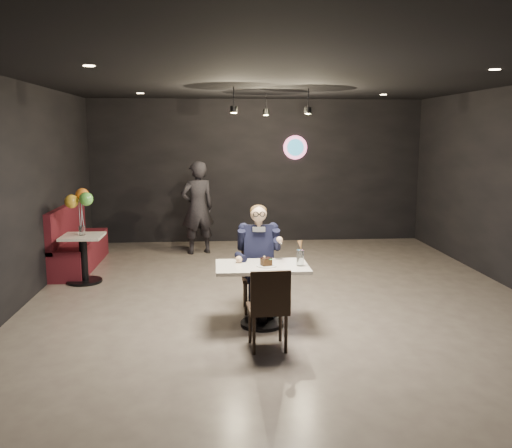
{
  "coord_description": "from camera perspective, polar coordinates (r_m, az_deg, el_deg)",
  "views": [
    {
      "loc": [
        -0.91,
        -6.96,
        2.31
      ],
      "look_at": [
        -0.38,
        -0.1,
        1.15
      ],
      "focal_mm": 38.0,
      "sensor_mm": 36.0,
      "label": 1
    }
  ],
  "objects": [
    {
      "name": "chair_far",
      "position": [
        7.07,
        0.24,
        -5.55
      ],
      "size": [
        0.42,
        0.46,
        0.92
      ],
      "primitive_type": "cube",
      "color": "black",
      "rests_on": "floor"
    },
    {
      "name": "cake_slice",
      "position": [
        6.4,
        1.08,
        -4.02
      ],
      "size": [
        0.14,
        0.13,
        0.08
      ],
      "primitive_type": "cube",
      "rotation": [
        0.0,
        0.0,
        0.35
      ],
      "color": "black",
      "rests_on": "dessert_plate"
    },
    {
      "name": "floor",
      "position": [
        7.39,
        2.92,
        -8.62
      ],
      "size": [
        9.0,
        9.0,
        0.0
      ],
      "primitive_type": "plane",
      "color": "gray",
      "rests_on": "ground"
    },
    {
      "name": "dessert_plate",
      "position": [
        6.42,
        1.11,
        -4.4
      ],
      "size": [
        0.24,
        0.24,
        0.01
      ],
      "primitive_type": "cylinder",
      "color": "white",
      "rests_on": "main_table"
    },
    {
      "name": "side_table",
      "position": [
        8.83,
        -17.69,
        -3.47
      ],
      "size": [
        0.61,
        0.61,
        0.76
      ],
      "primitive_type": "cube",
      "color": "white",
      "rests_on": "floor"
    },
    {
      "name": "balloon_vase",
      "position": [
        8.74,
        -17.83,
        -0.65
      ],
      "size": [
        0.1,
        0.1,
        0.15
      ],
      "primitive_type": "cylinder",
      "color": "silver",
      "rests_on": "side_table"
    },
    {
      "name": "wafer_cone",
      "position": [
        6.42,
        4.71,
        -2.28
      ],
      "size": [
        0.07,
        0.07,
        0.12
      ],
      "primitive_type": "cone",
      "rotation": [
        0.0,
        0.0,
        0.26
      ],
      "color": "tan",
      "rests_on": "sundae_glass"
    },
    {
      "name": "pendant_lights",
      "position": [
        9.02,
        1.43,
        13.22
      ],
      "size": [
        1.4,
        1.2,
        0.36
      ],
      "primitive_type": "cube",
      "color": "black",
      "rests_on": "floor"
    },
    {
      "name": "balloon_bunch",
      "position": [
        8.68,
        -17.97,
        1.88
      ],
      "size": [
        0.38,
        0.38,
        0.63
      ],
      "primitive_type": "cube",
      "color": "gold",
      "rests_on": "balloon_vase"
    },
    {
      "name": "mint_leaf",
      "position": [
        6.37,
        1.53,
        -3.72
      ],
      "size": [
        0.06,
        0.04,
        0.01
      ],
      "primitive_type": "ellipsoid",
      "color": "#2D8A3B",
      "rests_on": "cake_slice"
    },
    {
      "name": "chair_near",
      "position": [
        5.88,
        1.23,
        -8.72
      ],
      "size": [
        0.44,
        0.48,
        0.92
      ],
      "primitive_type": "cube",
      "rotation": [
        0.0,
        0.0,
        0.05
      ],
      "color": "black",
      "rests_on": "floor"
    },
    {
      "name": "wall_sign",
      "position": [
        11.56,
        4.15,
        8.04
      ],
      "size": [
        0.5,
        0.06,
        0.5
      ],
      "primitive_type": null,
      "color": "pink",
      "rests_on": "floor"
    },
    {
      "name": "sundae_glass",
      "position": [
        6.44,
        4.67,
        -3.57
      ],
      "size": [
        0.08,
        0.08,
        0.19
      ],
      "primitive_type": "cylinder",
      "color": "silver",
      "rests_on": "main_table"
    },
    {
      "name": "booth_bench",
      "position": [
        9.82,
        -18.12,
        -1.25
      ],
      "size": [
        0.54,
        2.17,
        1.09
      ],
      "primitive_type": "cube",
      "color": "#480F15",
      "rests_on": "floor"
    },
    {
      "name": "main_table",
      "position": [
        6.57,
        0.63,
        -7.51
      ],
      "size": [
        1.1,
        0.7,
        0.75
      ],
      "primitive_type": "cube",
      "color": "white",
      "rests_on": "floor"
    },
    {
      "name": "passerby",
      "position": [
        10.42,
        -6.17,
        1.71
      ],
      "size": [
        0.75,
        0.62,
        1.78
      ],
      "primitive_type": "imported",
      "rotation": [
        0.0,
        0.0,
        3.49
      ],
      "color": "black",
      "rests_on": "floor"
    },
    {
      "name": "seated_man",
      "position": [
        7.01,
        0.24,
        -3.5
      ],
      "size": [
        0.6,
        0.8,
        1.44
      ],
      "primitive_type": "cube",
      "color": "black",
      "rests_on": "floor"
    }
  ]
}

